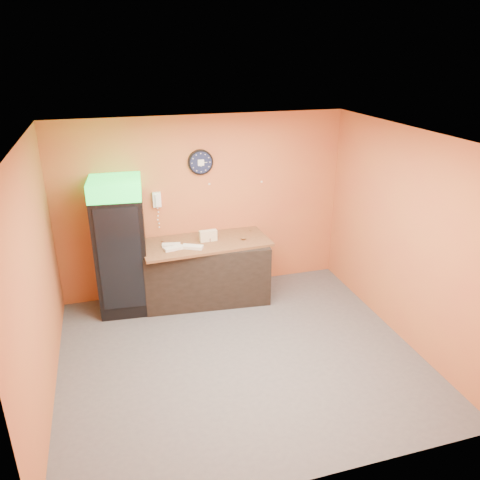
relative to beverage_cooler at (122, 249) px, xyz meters
name	(u,v)px	position (x,y,z in m)	size (l,w,h in m)	color
floor	(239,355)	(1.31, -1.60, -0.99)	(4.50, 4.50, 0.00)	#47474C
back_wall	(204,206)	(1.31, 0.40, 0.41)	(4.50, 0.02, 2.80)	#BE6C35
left_wall	(36,282)	(-0.94, -1.60, 0.41)	(0.02, 4.00, 2.80)	#BE6C35
right_wall	(404,237)	(3.56, -1.60, 0.41)	(0.02, 4.00, 2.80)	#BE6C35
ceiling	(239,138)	(1.31, -1.60, 1.81)	(4.50, 4.00, 0.02)	white
beverage_cooler	(122,249)	(0.00, 0.00, 0.00)	(0.77, 0.78, 2.03)	black
prep_counter	(206,271)	(1.24, -0.02, -0.52)	(1.87, 0.83, 0.94)	black
wall_clock	(201,162)	(1.28, 0.37, 1.11)	(0.38, 0.06, 0.38)	black
wall_phone	(157,200)	(0.59, 0.34, 0.59)	(0.12, 0.11, 0.22)	white
butcher_paper	(205,243)	(1.24, -0.02, -0.04)	(1.92, 0.87, 0.04)	brown
sub_roll_stack	(208,236)	(1.28, -0.01, 0.07)	(0.27, 0.11, 0.17)	beige
wrapped_sandwich_left	(174,248)	(0.73, -0.20, 0.00)	(0.28, 0.11, 0.04)	silver
wrapped_sandwich_mid	(193,247)	(1.00, -0.23, 0.01)	(0.30, 0.12, 0.04)	silver
wrapped_sandwich_right	(171,245)	(0.71, -0.06, 0.00)	(0.27, 0.10, 0.04)	silver
kitchen_tool	(210,240)	(1.30, -0.03, 0.01)	(0.05, 0.05, 0.05)	silver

